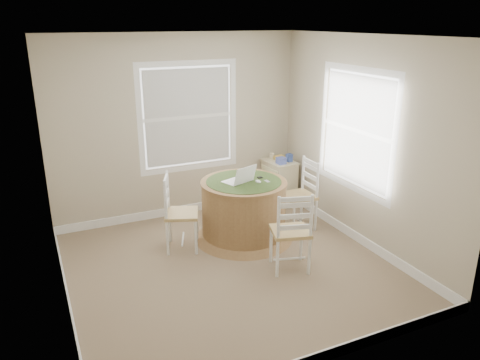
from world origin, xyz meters
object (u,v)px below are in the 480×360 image
round_table (244,207)px  laptop (239,180)px  chair_left (182,213)px  chair_right (298,196)px  corner_chest (279,182)px  chair_near (290,231)px

round_table → laptop: size_ratio=3.01×
laptop → chair_left: bearing=-24.3°
chair_right → round_table: bearing=-90.9°
chair_right → corner_chest: 0.94m
round_table → chair_right: size_ratio=1.36×
laptop → corner_chest: (1.09, 0.88, -0.48)m
chair_left → chair_right: 1.64m
chair_right → chair_near: bearing=-35.4°
chair_near → corner_chest: (0.89, 1.83, -0.13)m
chair_left → corner_chest: bearing=-45.0°
chair_left → corner_chest: 2.03m
chair_right → laptop: (-0.88, 0.02, 0.35)m
chair_near → chair_left: bearing=-29.8°
round_table → laptop: (-0.07, 0.00, 0.39)m
round_table → corner_chest: size_ratio=1.85×
chair_left → chair_near: 1.40m
chair_left → laptop: laptop is taller
chair_left → corner_chest: size_ratio=1.37×
round_table → chair_left: (-0.82, 0.06, 0.04)m
corner_chest → round_table: bearing=-145.2°
chair_near → chair_right: same height
round_table → chair_near: bearing=-82.2°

